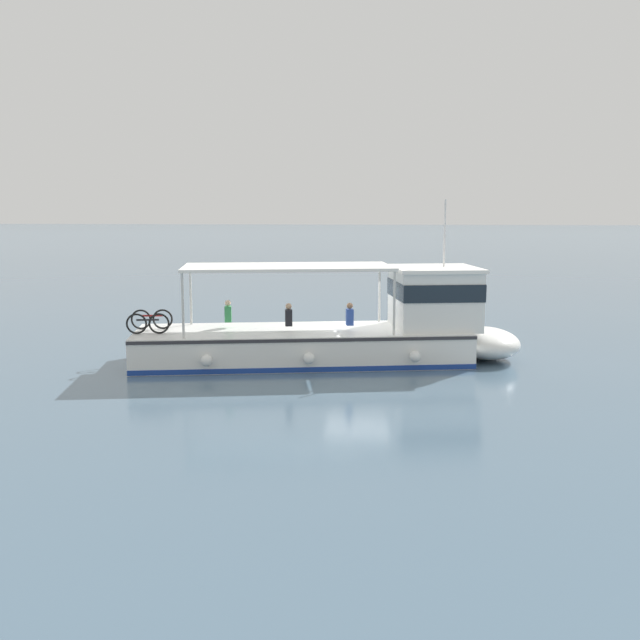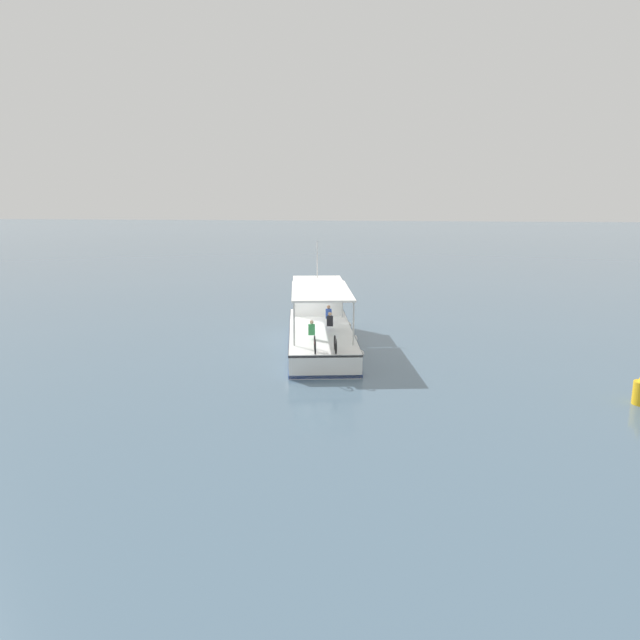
% 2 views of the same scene
% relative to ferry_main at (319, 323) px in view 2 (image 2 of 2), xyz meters
% --- Properties ---
extents(ground_plane, '(400.00, 400.00, 0.00)m').
position_rel_ferry_main_xyz_m(ground_plane, '(-0.37, -0.59, -1.02)').
color(ground_plane, slate).
extents(ferry_main, '(13.06, 5.45, 5.32)m').
position_rel_ferry_main_xyz_m(ferry_main, '(0.00, 0.00, 0.00)').
color(ferry_main, white).
rests_on(ferry_main, ground).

